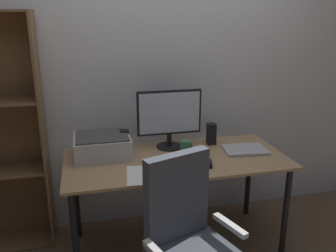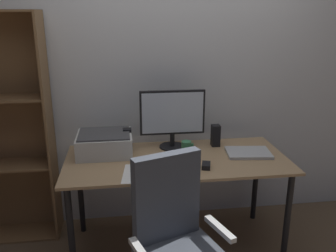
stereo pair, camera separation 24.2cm
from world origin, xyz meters
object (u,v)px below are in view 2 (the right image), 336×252
(mouse, at_px, (206,166))
(speaker_right, at_px, (216,135))
(desk, at_px, (177,169))
(monitor, at_px, (172,116))
(speaker_left, at_px, (127,139))
(printer, at_px, (105,143))
(keyboard, at_px, (177,169))
(laptop, at_px, (248,153))
(coffee_mug, at_px, (186,148))

(mouse, xyz_separation_m, speaker_right, (0.17, 0.41, 0.07))
(desk, relative_size, speaker_right, 9.40)
(monitor, distance_m, speaker_left, 0.39)
(desk, xyz_separation_m, speaker_left, (-0.35, 0.21, 0.17))
(monitor, distance_m, printer, 0.55)
(keyboard, bearing_deg, laptop, 20.91)
(laptop, xyz_separation_m, speaker_left, (-0.89, 0.21, 0.07))
(printer, bearing_deg, desk, -17.69)
(desk, distance_m, coffee_mug, 0.16)
(keyboard, bearing_deg, speaker_right, 48.89)
(mouse, distance_m, printer, 0.78)
(desk, xyz_separation_m, laptop, (0.54, 0.01, 0.09))
(coffee_mug, bearing_deg, monitor, 115.43)
(keyboard, relative_size, printer, 0.72)
(speaker_left, distance_m, speaker_right, 0.69)
(keyboard, bearing_deg, printer, 143.47)
(keyboard, distance_m, mouse, 0.20)
(laptop, bearing_deg, desk, -172.72)
(monitor, height_order, laptop, monitor)
(mouse, height_order, printer, printer)
(mouse, height_order, coffee_mug, coffee_mug)
(coffee_mug, bearing_deg, speaker_left, 158.84)
(coffee_mug, distance_m, printer, 0.61)
(monitor, relative_size, laptop, 1.55)
(speaker_right, bearing_deg, mouse, -112.83)
(monitor, relative_size, speaker_right, 2.92)
(laptop, relative_size, printer, 0.80)
(desk, height_order, printer, printer)
(desk, bearing_deg, laptop, 0.85)
(speaker_right, xyz_separation_m, printer, (-0.86, -0.05, -0.00))
(keyboard, bearing_deg, speaker_left, 127.77)
(desk, bearing_deg, mouse, -48.03)
(laptop, height_order, speaker_left, speaker_left)
(laptop, bearing_deg, coffee_mug, -178.69)
(monitor, bearing_deg, laptop, -21.54)
(desk, bearing_deg, speaker_right, 32.12)
(keyboard, distance_m, speaker_right, 0.57)
(monitor, height_order, mouse, monitor)
(monitor, distance_m, speaker_right, 0.39)
(desk, xyz_separation_m, monitor, (-0.00, 0.22, 0.34))
(monitor, bearing_deg, speaker_right, -1.31)
(desk, xyz_separation_m, printer, (-0.52, 0.16, 0.16))
(coffee_mug, bearing_deg, printer, 169.05)
(coffee_mug, bearing_deg, mouse, -69.06)
(speaker_right, bearing_deg, monitor, 178.69)
(printer, bearing_deg, keyboard, -37.16)
(coffee_mug, height_order, printer, printer)
(laptop, distance_m, speaker_right, 0.30)
(monitor, xyz_separation_m, keyboard, (-0.03, -0.43, -0.25))
(laptop, xyz_separation_m, speaker_right, (-0.20, 0.21, 0.07))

